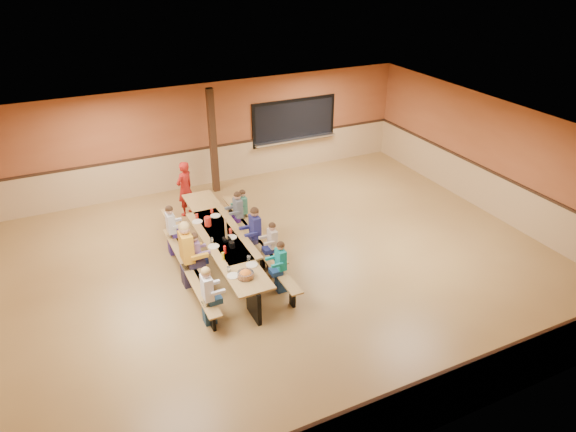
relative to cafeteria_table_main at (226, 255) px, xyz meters
name	(u,v)px	position (x,y,z in m)	size (l,w,h in m)	color
ground	(286,264)	(1.36, -0.14, -0.53)	(12.00, 12.00, 0.00)	olive
room_envelope	(286,237)	(1.36, -0.14, 0.16)	(12.04, 10.04, 3.02)	brown
kitchen_pass_through	(294,123)	(3.96, 4.82, 0.96)	(2.78, 0.28, 1.38)	black
structural_post	(213,142)	(1.16, 4.26, 0.97)	(0.18, 0.18, 3.00)	black
cafeteria_table_main	(226,255)	(0.00, 0.00, 0.00)	(1.91, 3.70, 0.74)	olive
cafeteria_table_second	(219,231)	(0.19, 1.06, 0.00)	(1.91, 3.70, 0.74)	olive
seated_child_white_left	(208,296)	(-0.82, -1.34, 0.09)	(0.38, 0.31, 1.23)	white
seated_adult_yellow	(187,255)	(-0.82, 0.04, 0.21)	(0.50, 0.41, 1.48)	gold
seated_child_grey_left	(172,230)	(-0.82, 1.40, 0.08)	(0.37, 0.30, 1.21)	silver
seated_child_teal_right	(281,267)	(0.83, -1.00, 0.06)	(0.35, 0.28, 1.16)	teal
seated_child_navy_right	(255,234)	(0.83, 0.37, 0.12)	(0.41, 0.33, 1.29)	navy
seated_child_char_right	(238,215)	(0.83, 1.47, 0.07)	(0.36, 0.30, 1.20)	#54595F
seated_child_purple_sec	(196,258)	(-0.64, 0.06, 0.06)	(0.35, 0.29, 1.17)	slate
seated_child_green_sec	(243,212)	(1.01, 1.63, 0.05)	(0.34, 0.28, 1.14)	#397C60
seated_child_tan_sec	(273,246)	(1.01, -0.16, 0.04)	(0.33, 0.27, 1.14)	#C1AC9B
standing_woman	(185,189)	(-0.01, 3.18, 0.22)	(0.54, 0.36, 1.49)	#A21812
punch_pitcher	(208,221)	(-0.07, 1.02, 0.32)	(0.16, 0.16, 0.22)	red
chip_bowl	(246,274)	(-0.03, -1.25, 0.29)	(0.32, 0.32, 0.15)	orange
napkin_dispenser	(232,245)	(0.11, -0.09, 0.28)	(0.10, 0.14, 0.13)	black
condiment_mustard	(223,256)	(-0.22, -0.47, 0.30)	(0.06, 0.06, 0.17)	yellow
condiment_ketchup	(225,250)	(-0.10, -0.25, 0.30)	(0.06, 0.06, 0.17)	#B2140F
table_paddle	(226,235)	(0.10, 0.23, 0.35)	(0.16, 0.16, 0.56)	black
place_settings	(226,244)	(0.00, 0.00, 0.27)	(0.65, 3.30, 0.11)	beige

